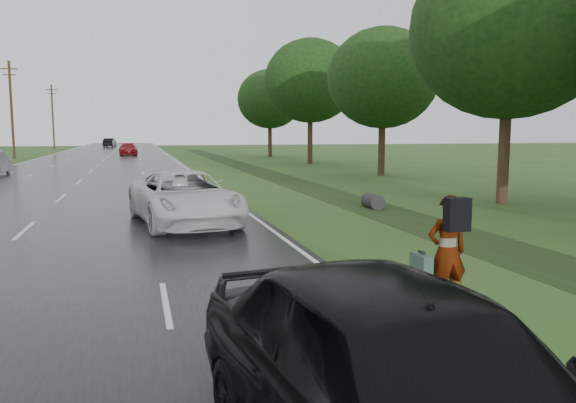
% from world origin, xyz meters
% --- Properties ---
extents(road, '(14.00, 180.00, 0.04)m').
position_xyz_m(road, '(0.00, 45.00, 0.02)').
color(road, black).
rests_on(road, ground).
extents(edge_stripe_east, '(0.12, 180.00, 0.01)m').
position_xyz_m(edge_stripe_east, '(6.75, 45.00, 0.04)').
color(edge_stripe_east, silver).
rests_on(edge_stripe_east, road).
extents(edge_stripe_west, '(0.12, 180.00, 0.01)m').
position_xyz_m(edge_stripe_west, '(-6.75, 45.00, 0.04)').
color(edge_stripe_west, silver).
rests_on(edge_stripe_west, road).
extents(center_line, '(0.12, 180.00, 0.01)m').
position_xyz_m(center_line, '(0.00, 45.00, 0.04)').
color(center_line, silver).
rests_on(center_line, road).
extents(drainage_ditch, '(2.20, 120.00, 0.56)m').
position_xyz_m(drainage_ditch, '(11.50, 18.71, 0.04)').
color(drainage_ditch, black).
rests_on(drainage_ditch, ground).
extents(utility_pole_far, '(1.60, 0.26, 10.00)m').
position_xyz_m(utility_pole_far, '(-9.20, 55.00, 5.20)').
color(utility_pole_far, '#342815').
rests_on(utility_pole_far, ground).
extents(utility_pole_distant, '(1.60, 0.26, 10.00)m').
position_xyz_m(utility_pole_distant, '(-9.20, 85.00, 5.20)').
color(utility_pole_distant, '#342815').
rests_on(utility_pole_distant, ground).
extents(tree_east_b, '(7.60, 7.60, 10.11)m').
position_xyz_m(tree_east_b, '(17.00, 10.00, 6.68)').
color(tree_east_b, '#342815').
rests_on(tree_east_b, ground).
extents(tree_east_c, '(7.00, 7.00, 9.29)m').
position_xyz_m(tree_east_c, '(18.20, 24.00, 6.14)').
color(tree_east_c, '#342815').
rests_on(tree_east_c, ground).
extents(tree_east_d, '(8.00, 8.00, 10.76)m').
position_xyz_m(tree_east_d, '(17.80, 38.00, 7.15)').
color(tree_east_d, '#342815').
rests_on(tree_east_d, ground).
extents(tree_east_f, '(7.20, 7.20, 9.62)m').
position_xyz_m(tree_east_f, '(17.50, 52.00, 6.37)').
color(tree_east_f, '#342815').
rests_on(tree_east_f, ground).
extents(pedestrian, '(0.82, 0.76, 1.82)m').
position_xyz_m(pedestrian, '(7.81, -1.27, 0.94)').
color(pedestrian, '#A5998C').
rests_on(pedestrian, ground).
extents(white_pickup, '(3.44, 6.04, 1.59)m').
position_xyz_m(white_pickup, '(4.47, 7.98, 0.84)').
color(white_pickup, silver).
rests_on(white_pickup, road).
extents(dark_sedan, '(2.73, 5.37, 1.75)m').
position_xyz_m(dark_sedan, '(4.98, -5.44, 0.92)').
color(dark_sedan, black).
rests_on(dark_sedan, road).
extents(far_car_red, '(2.29, 5.01, 1.42)m').
position_xyz_m(far_car_red, '(2.16, 60.38, 0.75)').
color(far_car_red, maroon).
rests_on(far_car_red, road).
extents(far_car_dark, '(2.23, 4.96, 1.58)m').
position_xyz_m(far_car_dark, '(-1.51, 97.54, 0.83)').
color(far_car_dark, black).
rests_on(far_car_dark, road).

